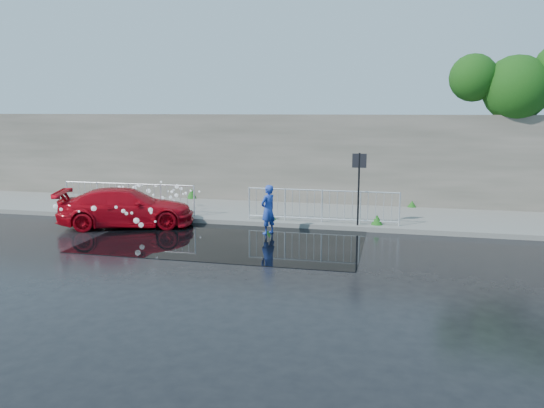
% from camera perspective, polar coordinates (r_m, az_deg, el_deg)
% --- Properties ---
extents(ground, '(90.00, 90.00, 0.00)m').
position_cam_1_polar(ground, '(15.28, -7.65, -4.54)').
color(ground, black).
rests_on(ground, ground).
extents(pavement, '(30.00, 4.00, 0.15)m').
position_cam_1_polar(pavement, '(19.90, -2.58, -0.80)').
color(pavement, gray).
rests_on(pavement, ground).
extents(curb, '(30.00, 0.25, 0.16)m').
position_cam_1_polar(curb, '(18.02, -4.29, -1.96)').
color(curb, gray).
rests_on(curb, ground).
extents(retaining_wall, '(30.00, 0.60, 3.50)m').
position_cam_1_polar(retaining_wall, '(21.75, -1.05, 5.00)').
color(retaining_wall, '#535046').
rests_on(retaining_wall, pavement).
extents(puddle, '(8.00, 5.00, 0.01)m').
position_cam_1_polar(puddle, '(16.03, -4.71, -3.76)').
color(puddle, black).
rests_on(puddle, ground).
extents(sign_post, '(0.45, 0.06, 2.50)m').
position_cam_1_polar(sign_post, '(17.08, 9.33, 2.86)').
color(sign_post, black).
rests_on(sign_post, ground).
extents(tree, '(4.93, 2.41, 6.25)m').
position_cam_1_polar(tree, '(21.70, 25.36, 11.74)').
color(tree, '#332114').
rests_on(tree, ground).
extents(railing_left, '(5.05, 0.05, 1.10)m').
position_cam_1_polar(railing_left, '(19.76, -15.16, 0.72)').
color(railing_left, silver).
rests_on(railing_left, pavement).
extents(railing_right, '(5.05, 0.05, 1.10)m').
position_cam_1_polar(railing_right, '(17.59, 5.39, -0.10)').
color(railing_right, silver).
rests_on(railing_right, pavement).
extents(weeds, '(12.17, 3.93, 0.42)m').
position_cam_1_polar(weeds, '(19.51, -3.73, -0.29)').
color(weeds, '#1D5717').
rests_on(weeds, pavement).
extents(water_spray, '(3.68, 5.15, 1.00)m').
position_cam_1_polar(water_spray, '(19.14, -14.32, 0.25)').
color(water_spray, white).
rests_on(water_spray, ground).
extents(red_car, '(4.73, 3.11, 1.27)m').
position_cam_1_polar(red_car, '(18.25, -15.38, -0.36)').
color(red_car, '#B10713').
rests_on(red_car, ground).
extents(person, '(0.60, 0.67, 1.55)m').
position_cam_1_polar(person, '(16.50, -0.43, -0.60)').
color(person, '#2341B1').
rests_on(person, ground).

